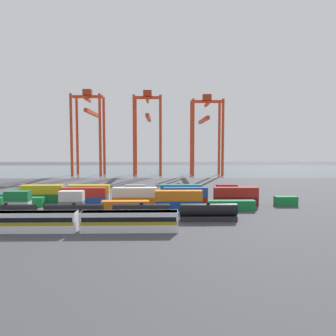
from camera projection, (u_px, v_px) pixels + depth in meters
ground_plane at (119, 189)px, 118.82m from camera, size 420.00×420.00×0.00m
harbour_water at (138, 170)px, 213.20m from camera, size 400.00×110.00×0.01m
passenger_train at (28, 221)px, 58.39m from camera, size 57.81×3.14×3.90m
freight_tank_row at (74, 213)px, 66.65m from camera, size 71.68×2.70×4.16m
shipping_container_1 at (18, 206)px, 77.00m from camera, size 6.04×2.44×2.60m
shipping_container_2 at (18, 196)px, 76.82m from camera, size 6.04×2.44×2.60m
shipping_container_3 at (72, 206)px, 77.29m from camera, size 6.04×2.44×2.60m
shipping_container_4 at (72, 196)px, 77.11m from camera, size 6.04×2.44×2.60m
shipping_container_5 at (125, 206)px, 77.58m from camera, size 12.10×2.44×2.60m
shipping_container_6 at (179, 206)px, 77.87m from camera, size 12.10×2.44×2.60m
shipping_container_7 at (179, 196)px, 77.68m from camera, size 12.10×2.44×2.60m
shipping_container_8 at (231, 205)px, 78.16m from camera, size 12.10×2.44×2.60m
shipping_container_10 at (32, 202)px, 82.98m from camera, size 6.04×2.44×2.60m
shipping_container_11 at (84, 202)px, 83.28m from camera, size 12.10×2.44×2.60m
shipping_container_12 at (84, 192)px, 83.09m from camera, size 12.10×2.44×2.60m
shipping_container_13 at (135, 202)px, 83.57m from camera, size 12.10×2.44×2.60m
shipping_container_14 at (135, 192)px, 83.39m from camera, size 12.10×2.44×2.60m
shipping_container_15 at (185, 201)px, 83.87m from camera, size 12.10×2.44×2.60m
shipping_container_16 at (185, 192)px, 83.69m from camera, size 12.10×2.44×2.60m
shipping_container_17 at (236, 201)px, 84.17m from camera, size 12.10×2.44×2.60m
shipping_container_18 at (236, 192)px, 83.98m from camera, size 12.10×2.44×2.60m
shipping_container_19 at (286, 201)px, 84.46m from camera, size 6.04×2.44×2.60m
shipping_container_21 at (42, 198)px, 88.94m from camera, size 12.10×2.44×2.60m
shipping_container_22 at (42, 189)px, 88.76m from camera, size 12.10×2.44×2.60m
shipping_container_23 at (89, 198)px, 89.23m from camera, size 12.10×2.44×2.60m
shipping_container_24 at (89, 189)px, 89.05m from camera, size 12.10×2.44×2.60m
shipping_container_25 at (135, 198)px, 89.52m from camera, size 6.04×2.44×2.60m
shipping_container_26 at (135, 189)px, 89.34m from camera, size 6.04×2.44×2.60m
shipping_container_27 at (181, 198)px, 89.81m from camera, size 12.10×2.44×2.60m
shipping_container_28 at (181, 189)px, 89.63m from camera, size 12.10×2.44×2.60m
shipping_container_29 at (227, 198)px, 90.10m from camera, size 6.04×2.44×2.60m
shipping_container_30 at (227, 189)px, 89.91m from camera, size 6.04×2.44×2.60m
gantry_crane_west at (89, 123)px, 177.74m from camera, size 17.59×37.79×49.04m
gantry_crane_central at (148, 125)px, 178.56m from camera, size 16.44×36.94×48.61m
gantry_crane_east at (206, 127)px, 179.55m from camera, size 18.47×37.96×46.48m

